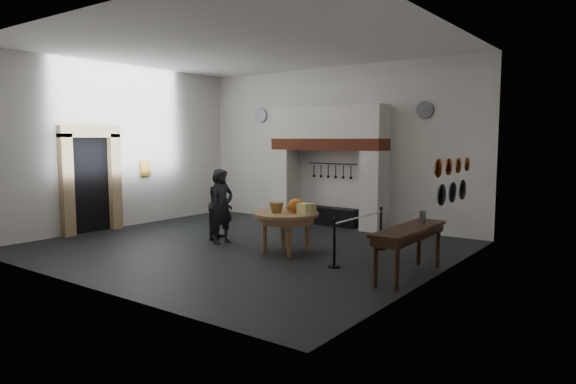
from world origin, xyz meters
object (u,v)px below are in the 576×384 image
Objects in this scene: iron_range at (329,216)px; work_table at (286,214)px; visitor_far at (221,204)px; barrier_post_near at (334,244)px; visitor_near at (222,206)px; barrier_post_far at (381,229)px; side_table at (409,229)px.

work_table is (1.13, -3.60, 0.59)m from iron_range.
visitor_far is at bearing -107.55° from iron_range.
barrier_post_near is at bearing -124.33° from visitor_far.
visitor_near reaches higher than iron_range.
work_table is 1.58× the size of barrier_post_near.
barrier_post_far reaches higher than work_table.
work_table reaches higher than iron_range.
barrier_post_near and barrier_post_far have the same top height.
side_table is at bearing -51.31° from barrier_post_far.
iron_range is 3.42m from barrier_post_far.
side_table and barrier_post_near have the same top height.
visitor_near reaches higher than work_table.
side_table is at bearing -118.64° from visitor_far.
barrier_post_near is (1.54, -0.52, -0.39)m from work_table.
visitor_far is (-0.40, 0.40, -0.02)m from visitor_near.
iron_range is at bearing 123.02° from barrier_post_near.
visitor_near is at bearing 173.28° from barrier_post_near.
side_table is 2.44× the size of barrier_post_far.
iron_range is at bearing 141.63° from barrier_post_far.
visitor_near reaches higher than barrier_post_far.
iron_range is 0.86× the size of side_table.
barrier_post_near is at bearing -90.00° from barrier_post_far.
side_table is (5.15, -0.57, 0.01)m from visitor_far.
visitor_near is 0.57m from visitor_far.
work_table is at bearing -119.35° from visitor_far.
iron_range is at bearing -4.39° from visitor_near.
visitor_near is 1.02× the size of visitor_far.
barrier_post_far reaches higher than iron_range.
visitor_far is 0.79× the size of side_table.
visitor_near is (-0.65, -3.73, 0.63)m from iron_range.
barrier_post_near is 2.00m from barrier_post_far.
visitor_near reaches higher than visitor_far.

